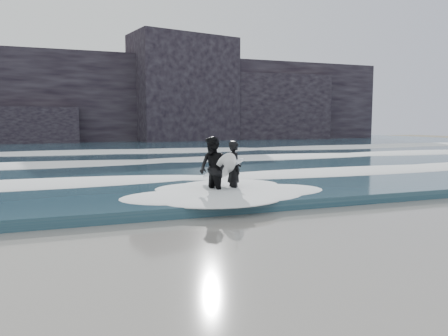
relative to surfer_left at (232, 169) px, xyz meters
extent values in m
plane|color=olive|center=(-0.50, -5.67, -0.93)|extent=(120.00, 120.00, 0.00)
cube|color=#234352|center=(-0.50, 23.33, -0.78)|extent=(90.00, 52.00, 0.30)
cube|color=black|center=(-0.50, 40.33, 4.07)|extent=(70.00, 9.00, 10.00)
ellipsoid|color=white|center=(-0.50, 3.33, -0.53)|extent=(60.00, 3.20, 0.20)
ellipsoid|color=white|center=(-0.50, 10.33, -0.51)|extent=(60.00, 4.00, 0.24)
ellipsoid|color=white|center=(-0.50, 19.33, -0.48)|extent=(60.00, 4.80, 0.30)
imported|color=black|center=(0.10, -0.01, -0.01)|extent=(0.52, 0.72, 1.85)
ellipsoid|color=silver|center=(-0.30, 0.04, 0.03)|extent=(1.20, 2.30, 0.91)
imported|color=black|center=(-0.79, -0.42, 0.07)|extent=(1.06, 1.19, 2.02)
ellipsoid|color=white|center=(-0.37, -0.42, 0.15)|extent=(1.13, 2.24, 1.09)
camera|label=1|loc=(-5.16, -13.22, 1.53)|focal=35.00mm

